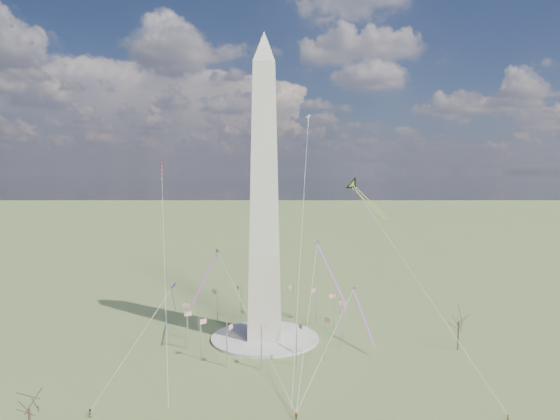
{
  "coord_description": "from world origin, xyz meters",
  "views": [
    {
      "loc": [
        6.38,
        -163.19,
        55.64
      ],
      "look_at": [
        5.07,
        0.0,
        43.34
      ],
      "focal_mm": 32.0,
      "sensor_mm": 36.0,
      "label": 1
    }
  ],
  "objects_px": {
    "person_east": "(508,418)",
    "kite_delta_black": "(355,187)",
    "washington_monument": "(265,196)",
    "tree_near": "(459,320)",
    "person_west": "(90,413)"
  },
  "relations": [
    {
      "from": "person_west",
      "to": "kite_delta_black",
      "type": "bearing_deg",
      "value": -128.22
    },
    {
      "from": "person_east",
      "to": "kite_delta_black",
      "type": "bearing_deg",
      "value": -90.07
    },
    {
      "from": "person_east",
      "to": "person_west",
      "type": "relative_size",
      "value": 0.78
    },
    {
      "from": "washington_monument",
      "to": "person_west",
      "type": "distance_m",
      "value": 80.91
    },
    {
      "from": "washington_monument",
      "to": "person_east",
      "type": "bearing_deg",
      "value": -44.2
    },
    {
      "from": "washington_monument",
      "to": "person_east",
      "type": "height_order",
      "value": "washington_monument"
    },
    {
      "from": "washington_monument",
      "to": "person_west",
      "type": "relative_size",
      "value": 51.27
    },
    {
      "from": "tree_near",
      "to": "person_east",
      "type": "bearing_deg",
      "value": -95.71
    },
    {
      "from": "tree_near",
      "to": "kite_delta_black",
      "type": "xyz_separation_m",
      "value": [
        -29.33,
        25.58,
        40.93
      ]
    },
    {
      "from": "washington_monument",
      "to": "tree_near",
      "type": "distance_m",
      "value": 72.79
    },
    {
      "from": "person_east",
      "to": "kite_delta_black",
      "type": "xyz_separation_m",
      "value": [
        -24.82,
        70.73,
        49.78
      ]
    },
    {
      "from": "washington_monument",
      "to": "tree_near",
      "type": "bearing_deg",
      "value": -9.17
    },
    {
      "from": "kite_delta_black",
      "to": "washington_monument",
      "type": "bearing_deg",
      "value": -14.19
    },
    {
      "from": "tree_near",
      "to": "person_east",
      "type": "xyz_separation_m",
      "value": [
        -4.52,
        -45.15,
        -8.85
      ]
    },
    {
      "from": "tree_near",
      "to": "kite_delta_black",
      "type": "relative_size",
      "value": 0.84
    }
  ]
}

